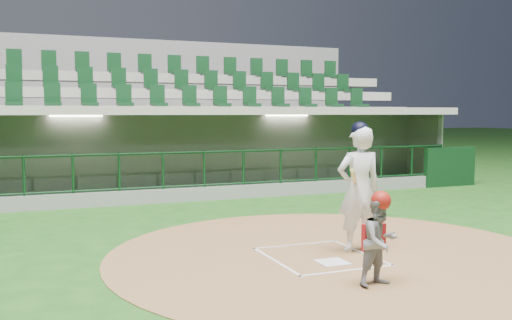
{
  "coord_description": "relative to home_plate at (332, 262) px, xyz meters",
  "views": [
    {
      "loc": [
        -4.15,
        -8.03,
        2.25
      ],
      "look_at": [
        0.09,
        2.6,
        1.3
      ],
      "focal_mm": 40.0,
      "sensor_mm": 36.0,
      "label": 1
    }
  ],
  "objects": [
    {
      "name": "batter",
      "position": [
        0.75,
        0.5,
        1.03
      ],
      "size": [
        0.94,
        0.93,
        2.1
      ],
      "color": "white",
      "rests_on": "dirt_circle"
    },
    {
      "name": "dugout_structure",
      "position": [
        0.23,
        8.51,
        0.94
      ],
      "size": [
        16.4,
        3.7,
        3.0
      ],
      "color": "gray",
      "rests_on": "ground"
    },
    {
      "name": "home_plate",
      "position": [
        0.0,
        0.0,
        0.0
      ],
      "size": [
        0.43,
        0.43,
        0.02
      ],
      "primitive_type": "cube",
      "color": "white",
      "rests_on": "dirt_circle"
    },
    {
      "name": "catcher",
      "position": [
        0.03,
        -1.19,
        0.6
      ],
      "size": [
        0.63,
        0.53,
        1.24
      ],
      "color": "gray",
      "rests_on": "dirt_circle"
    },
    {
      "name": "dirt_circle",
      "position": [
        0.3,
        0.5,
        -0.02
      ],
      "size": [
        7.2,
        7.2,
        0.01
      ],
      "primitive_type": "cylinder",
      "color": "brown",
      "rests_on": "ground"
    },
    {
      "name": "batter_box_chalk",
      "position": [
        0.0,
        0.4,
        -0.0
      ],
      "size": [
        1.55,
        1.8,
        0.01
      ],
      "color": "white",
      "rests_on": "ground"
    },
    {
      "name": "seating_deck",
      "position": [
        0.0,
        11.61,
        1.4
      ],
      "size": [
        17.0,
        6.72,
        5.15
      ],
      "color": "slate",
      "rests_on": "ground"
    },
    {
      "name": "ground",
      "position": [
        0.0,
        0.7,
        -0.02
      ],
      "size": [
        120.0,
        120.0,
        0.0
      ],
      "primitive_type": "plane",
      "color": "#1B4B15",
      "rests_on": "ground"
    }
  ]
}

